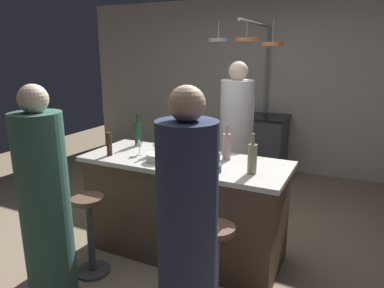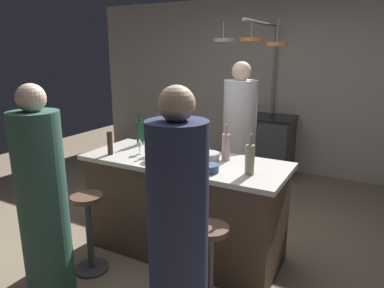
{
  "view_description": "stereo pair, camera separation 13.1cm",
  "coord_description": "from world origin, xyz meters",
  "px_view_note": "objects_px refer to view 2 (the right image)",
  "views": [
    {
      "loc": [
        1.33,
        -2.6,
        1.8
      ],
      "look_at": [
        0.0,
        0.15,
        1.0
      ],
      "focal_mm": 32.96,
      "sensor_mm": 36.0,
      "label": 1
    },
    {
      "loc": [
        1.45,
        -2.54,
        1.8
      ],
      "look_at": [
        0.0,
        0.15,
        1.0
      ],
      "focal_mm": 32.96,
      "sensor_mm": 36.0,
      "label": 2
    }
  ],
  "objects_px": {
    "bar_stool_right": "(209,267)",
    "wine_glass_by_chef": "(190,145)",
    "chef": "(239,146)",
    "wine_bottle_green": "(140,133)",
    "guest_right": "(178,239)",
    "pepper_mill": "(110,143)",
    "wine_bottle_white": "(250,159)",
    "mixing_bowl_steel": "(208,156)",
    "mixing_bowl_blue": "(208,168)",
    "wine_glass_near_left_guest": "(173,147)",
    "wine_bottle_amber": "(159,140)",
    "wine_glass_near_right_guest": "(139,143)",
    "bar_stool_left": "(89,230)",
    "wine_bottle_rose": "(226,146)",
    "mixing_bowl_ceramic": "(157,157)",
    "stove_range": "(265,145)",
    "guest_left": "(43,206)"
  },
  "relations": [
    {
      "from": "pepper_mill",
      "to": "mixing_bowl_blue",
      "type": "xyz_separation_m",
      "value": [
        0.99,
        -0.02,
        -0.07
      ]
    },
    {
      "from": "guest_right",
      "to": "mixing_bowl_ceramic",
      "type": "bearing_deg",
      "value": 130.16
    },
    {
      "from": "chef",
      "to": "guest_right",
      "type": "relative_size",
      "value": 1.04
    },
    {
      "from": "wine_bottle_white",
      "to": "mixing_bowl_blue",
      "type": "height_order",
      "value": "wine_bottle_white"
    },
    {
      "from": "bar_stool_left",
      "to": "mixing_bowl_steel",
      "type": "bearing_deg",
      "value": 42.99
    },
    {
      "from": "chef",
      "to": "wine_glass_near_right_guest",
      "type": "bearing_deg",
      "value": -116.83
    },
    {
      "from": "chef",
      "to": "wine_glass_by_chef",
      "type": "bearing_deg",
      "value": -96.04
    },
    {
      "from": "bar_stool_right",
      "to": "mixing_bowl_ceramic",
      "type": "xyz_separation_m",
      "value": [
        -0.72,
        0.46,
        0.56
      ]
    },
    {
      "from": "chef",
      "to": "wine_glass_near_left_guest",
      "type": "relative_size",
      "value": 11.69
    },
    {
      "from": "chef",
      "to": "bar_stool_right",
      "type": "distance_m",
      "value": 1.75
    },
    {
      "from": "wine_bottle_amber",
      "to": "mixing_bowl_steel",
      "type": "relative_size",
      "value": 1.63
    },
    {
      "from": "wine_glass_near_left_guest",
      "to": "mixing_bowl_steel",
      "type": "bearing_deg",
      "value": 20.0
    },
    {
      "from": "wine_bottle_amber",
      "to": "mixing_bowl_ceramic",
      "type": "bearing_deg",
      "value": -61.42
    },
    {
      "from": "stove_range",
      "to": "wine_glass_by_chef",
      "type": "xyz_separation_m",
      "value": [
        0.02,
        -2.37,
        0.56
      ]
    },
    {
      "from": "wine_bottle_amber",
      "to": "wine_glass_by_chef",
      "type": "relative_size",
      "value": 2.15
    },
    {
      "from": "pepper_mill",
      "to": "wine_glass_near_left_guest",
      "type": "relative_size",
      "value": 1.44
    },
    {
      "from": "chef",
      "to": "bar_stool_left",
      "type": "height_order",
      "value": "chef"
    },
    {
      "from": "guest_right",
      "to": "wine_glass_near_right_guest",
      "type": "relative_size",
      "value": 11.22
    },
    {
      "from": "chef",
      "to": "mixing_bowl_blue",
      "type": "bearing_deg",
      "value": -80.1
    },
    {
      "from": "stove_range",
      "to": "mixing_bowl_ceramic",
      "type": "bearing_deg",
      "value": -93.77
    },
    {
      "from": "chef",
      "to": "wine_bottle_green",
      "type": "height_order",
      "value": "chef"
    },
    {
      "from": "mixing_bowl_ceramic",
      "to": "mixing_bowl_steel",
      "type": "relative_size",
      "value": 1.0
    },
    {
      "from": "bar_stool_right",
      "to": "wine_glass_by_chef",
      "type": "relative_size",
      "value": 4.66
    },
    {
      "from": "wine_bottle_amber",
      "to": "wine_glass_near_left_guest",
      "type": "xyz_separation_m",
      "value": [
        0.21,
        -0.1,
        -0.02
      ]
    },
    {
      "from": "wine_bottle_green",
      "to": "wine_glass_near_right_guest",
      "type": "xyz_separation_m",
      "value": [
        0.2,
        -0.28,
        -0.02
      ]
    },
    {
      "from": "bar_stool_left",
      "to": "mixing_bowl_ceramic",
      "type": "xyz_separation_m",
      "value": [
        0.38,
        0.46,
        0.56
      ]
    },
    {
      "from": "wine_glass_by_chef",
      "to": "mixing_bowl_ceramic",
      "type": "distance_m",
      "value": 0.32
    },
    {
      "from": "guest_left",
      "to": "wine_glass_near_left_guest",
      "type": "height_order",
      "value": "guest_left"
    },
    {
      "from": "wine_glass_by_chef",
      "to": "mixing_bowl_steel",
      "type": "xyz_separation_m",
      "value": [
        0.18,
        0.0,
        -0.07
      ]
    },
    {
      "from": "mixing_bowl_ceramic",
      "to": "mixing_bowl_steel",
      "type": "distance_m",
      "value": 0.44
    },
    {
      "from": "mixing_bowl_ceramic",
      "to": "stove_range",
      "type": "bearing_deg",
      "value": 86.23
    },
    {
      "from": "mixing_bowl_steel",
      "to": "mixing_bowl_blue",
      "type": "bearing_deg",
      "value": -64.45
    },
    {
      "from": "guest_right",
      "to": "wine_glass_near_right_guest",
      "type": "bearing_deg",
      "value": 135.84
    },
    {
      "from": "bar_stool_right",
      "to": "wine_bottle_white",
      "type": "relative_size",
      "value": 2.17
    },
    {
      "from": "guest_right",
      "to": "pepper_mill",
      "type": "distance_m",
      "value": 1.43
    },
    {
      "from": "wine_bottle_rose",
      "to": "wine_glass_by_chef",
      "type": "distance_m",
      "value": 0.32
    },
    {
      "from": "bar_stool_left",
      "to": "wine_bottle_green",
      "type": "xyz_separation_m",
      "value": [
        -0.07,
        0.84,
        0.65
      ]
    },
    {
      "from": "guest_left",
      "to": "wine_glass_near_right_guest",
      "type": "distance_m",
      "value": 1.0
    },
    {
      "from": "pepper_mill",
      "to": "mixing_bowl_blue",
      "type": "bearing_deg",
      "value": -0.92
    },
    {
      "from": "guest_right",
      "to": "wine_glass_near_right_guest",
      "type": "distance_m",
      "value": 1.34
    },
    {
      "from": "bar_stool_right",
      "to": "wine_glass_near_right_guest",
      "type": "xyz_separation_m",
      "value": [
        -0.98,
        0.56,
        0.63
      ]
    },
    {
      "from": "wine_bottle_white",
      "to": "wine_bottle_amber",
      "type": "xyz_separation_m",
      "value": [
        -0.93,
        0.18,
        0.0
      ]
    },
    {
      "from": "wine_glass_near_left_guest",
      "to": "wine_bottle_green",
      "type": "bearing_deg",
      "value": 155.3
    },
    {
      "from": "mixing_bowl_blue",
      "to": "mixing_bowl_steel",
      "type": "distance_m",
      "value": 0.32
    },
    {
      "from": "wine_bottle_white",
      "to": "bar_stool_left",
      "type": "bearing_deg",
      "value": -156.47
    },
    {
      "from": "stove_range",
      "to": "wine_glass_by_chef",
      "type": "bearing_deg",
      "value": -89.49
    },
    {
      "from": "stove_range",
      "to": "wine_bottle_green",
      "type": "relative_size",
      "value": 2.85
    },
    {
      "from": "pepper_mill",
      "to": "wine_bottle_white",
      "type": "relative_size",
      "value": 0.67
    },
    {
      "from": "wine_bottle_rose",
      "to": "wine_bottle_amber",
      "type": "relative_size",
      "value": 1.0
    },
    {
      "from": "stove_range",
      "to": "wine_bottle_green",
      "type": "bearing_deg",
      "value": -105.77
    }
  ]
}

